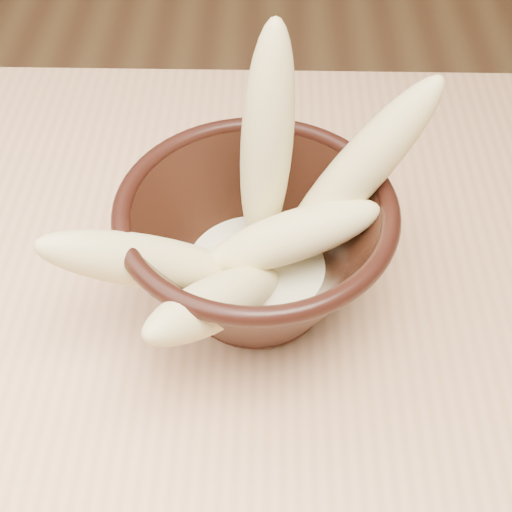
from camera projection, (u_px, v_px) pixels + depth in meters
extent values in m
cube|color=#DEA67A|center=(472.00, 402.00, 0.53)|extent=(1.20, 0.80, 0.04)
cylinder|color=tan|center=(2.00, 323.00, 1.04)|extent=(0.05, 0.05, 0.71)
cylinder|color=black|center=(256.00, 296.00, 0.56)|extent=(0.09, 0.09, 0.01)
cylinder|color=black|center=(256.00, 279.00, 0.55)|extent=(0.09, 0.09, 0.01)
torus|color=black|center=(256.00, 209.00, 0.49)|extent=(0.20, 0.20, 0.01)
cylinder|color=beige|center=(256.00, 271.00, 0.54)|extent=(0.11, 0.11, 0.02)
ellipsoid|color=#E2D085|center=(267.00, 144.00, 0.50)|extent=(0.05, 0.08, 0.18)
ellipsoid|color=#E2D085|center=(147.00, 261.00, 0.48)|extent=(0.16, 0.09, 0.12)
ellipsoid|color=#E2D085|center=(355.00, 175.00, 0.50)|extent=(0.14, 0.07, 0.17)
ellipsoid|color=#E2D085|center=(291.00, 237.00, 0.50)|extent=(0.14, 0.06, 0.08)
ellipsoid|color=#E2D085|center=(217.00, 302.00, 0.47)|extent=(0.12, 0.14, 0.10)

